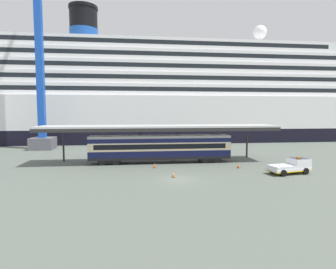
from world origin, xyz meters
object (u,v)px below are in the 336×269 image
(traffic_cone_far, at_px, (155,165))
(service_truck, at_px, (292,166))
(traffic_cone_mid, at_px, (173,174))
(cruise_ship, at_px, (113,97))
(train_carriage, at_px, (160,147))
(dockside_crane, at_px, (43,53))
(traffic_cone_near, at_px, (238,165))

(traffic_cone_far, bearing_deg, service_truck, -17.52)
(traffic_cone_mid, bearing_deg, cruise_ship, 102.89)
(traffic_cone_far, bearing_deg, traffic_cone_mid, -71.81)
(service_truck, distance_m, traffic_cone_far, 17.52)
(cruise_ship, relative_size, train_carriage, 7.31)
(service_truck, xyz_separation_m, dockside_crane, (-37.52, 26.65, 18.30))
(traffic_cone_near, bearing_deg, cruise_ship, 115.34)
(train_carriage, xyz_separation_m, traffic_cone_near, (10.21, -5.09, -1.96))
(service_truck, height_order, traffic_cone_mid, service_truck)
(service_truck, relative_size, traffic_cone_near, 7.81)
(dockside_crane, bearing_deg, train_carriage, -38.72)
(cruise_ship, distance_m, service_truck, 54.40)
(cruise_ship, distance_m, train_carriage, 40.16)
(traffic_cone_mid, relative_size, dockside_crane, 0.01)
(traffic_cone_far, distance_m, dockside_crane, 35.33)
(cruise_ship, distance_m, traffic_cone_far, 43.93)
(train_carriage, distance_m, service_truck, 18.05)
(traffic_cone_mid, bearing_deg, service_truck, 0.99)
(cruise_ship, xyz_separation_m, service_truck, (25.63, -46.76, -10.75))
(train_carriage, xyz_separation_m, traffic_cone_mid, (0.69, -9.30, -1.95))
(train_carriage, xyz_separation_m, traffic_cone_far, (-1.12, -3.77, -1.92))
(cruise_ship, xyz_separation_m, traffic_cone_far, (8.94, -41.49, -11.36))
(cruise_ship, xyz_separation_m, dockside_crane, (-11.89, -20.11, 7.54))
(cruise_ship, height_order, service_truck, cruise_ship)
(train_carriage, bearing_deg, cruise_ship, 104.94)
(traffic_cone_far, xyz_separation_m, dockside_crane, (-20.83, 21.38, 18.90))
(traffic_cone_near, xyz_separation_m, traffic_cone_far, (-11.33, 1.31, 0.04))
(cruise_ship, height_order, train_carriage, cruise_ship)
(cruise_ship, relative_size, traffic_cone_mid, 211.03)
(service_truck, height_order, dockside_crane, dockside_crane)
(traffic_cone_near, bearing_deg, service_truck, -36.44)
(train_carriage, bearing_deg, traffic_cone_far, -106.59)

